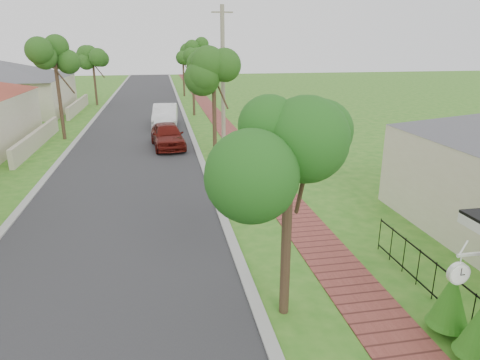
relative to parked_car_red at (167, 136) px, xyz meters
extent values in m
cube|color=#28282B|center=(-2.00, 1.64, -0.74)|extent=(7.00, 120.00, 0.02)
cube|color=#9E9E99|center=(1.65, 1.64, -0.74)|extent=(0.30, 120.00, 0.10)
cube|color=#9E9E99|center=(-5.65, 1.64, -0.74)|extent=(0.30, 120.00, 0.10)
cube|color=brown|center=(4.25, 1.64, -0.74)|extent=(1.50, 120.00, 0.03)
cube|color=black|center=(5.90, -18.36, 0.21)|extent=(0.03, 8.00, 0.03)
cube|color=black|center=(5.90, -18.36, -0.59)|extent=(0.03, 8.00, 0.03)
cylinder|color=black|center=(5.90, -18.36, -0.24)|extent=(0.02, 0.02, 1.00)
cylinder|color=black|center=(5.90, -17.70, -0.24)|extent=(0.02, 0.02, 1.00)
cylinder|color=black|center=(5.90, -17.03, -0.24)|extent=(0.02, 0.02, 1.00)
cylinder|color=black|center=(5.90, -16.36, -0.24)|extent=(0.02, 0.02, 1.00)
cylinder|color=black|center=(5.90, -15.70, -0.24)|extent=(0.02, 0.02, 1.00)
cylinder|color=black|center=(5.90, -15.03, -0.24)|extent=(0.02, 0.02, 1.00)
cylinder|color=black|center=(5.90, -14.36, -0.24)|extent=(0.02, 0.02, 1.00)
cylinder|color=#382619|center=(2.50, -2.36, 1.54)|extent=(0.22, 0.22, 4.55)
sphere|color=#1F4412|center=(2.50, -2.36, 3.94)|extent=(1.70, 1.70, 1.70)
cylinder|color=#382619|center=(2.50, 11.64, 1.71)|extent=(0.22, 0.22, 4.90)
sphere|color=#1F4412|center=(2.50, 11.64, 4.30)|extent=(1.70, 1.70, 1.70)
cylinder|color=#382619|center=(2.50, 25.64, 1.36)|extent=(0.22, 0.22, 4.20)
sphere|color=#1F4412|center=(2.50, 25.64, 3.58)|extent=(1.70, 1.70, 1.70)
cylinder|color=#382619|center=(-6.50, 3.64, 1.71)|extent=(0.22, 0.22, 4.90)
sphere|color=#1F4412|center=(-6.50, 3.64, 4.30)|extent=(1.70, 1.70, 1.70)
cylinder|color=#382619|center=(-6.50, 19.64, 1.54)|extent=(0.22, 0.22, 4.55)
sphere|color=#1F4412|center=(-6.50, 19.64, 3.94)|extent=(1.70, 1.70, 1.70)
sphere|color=#156919|center=(5.45, -19.09, -0.45)|extent=(0.66, 0.66, 0.66)
sphere|color=#156919|center=(5.45, -18.20, -0.42)|extent=(0.68, 0.68, 0.68)
cone|color=#156919|center=(5.45, -18.20, 0.16)|extent=(0.77, 0.77, 1.15)
cube|color=#BFB299|center=(-7.60, 1.64, -0.24)|extent=(0.25, 10.00, 1.00)
cube|color=#BFB299|center=(-7.60, 15.64, -0.24)|extent=(0.25, 10.00, 1.00)
imported|color=#5B130D|center=(0.00, 0.00, 0.00)|extent=(2.15, 4.47, 1.47)
imported|color=white|center=(0.00, 6.84, 0.07)|extent=(2.00, 4.97, 1.61)
cylinder|color=#382619|center=(2.23, -16.86, 1.19)|extent=(0.22, 0.22, 3.85)
sphere|color=#235E1B|center=(2.23, -16.86, 3.22)|extent=(1.91, 1.91, 1.91)
cylinder|color=gray|center=(3.30, -0.21, 3.22)|extent=(0.24, 0.24, 7.92)
cube|color=gray|center=(3.30, -0.21, 6.78)|extent=(1.20, 0.08, 0.08)
cube|color=white|center=(5.14, -18.96, 1.55)|extent=(0.72, 0.05, 0.05)
cylinder|color=white|center=(4.87, -18.96, 1.39)|extent=(0.02, 0.02, 0.31)
cylinder|color=white|center=(4.87, -18.96, 1.18)|extent=(0.43, 0.10, 0.43)
cylinder|color=white|center=(4.87, -19.02, 1.18)|extent=(0.37, 0.01, 0.37)
cylinder|color=white|center=(4.87, -18.91, 1.18)|extent=(0.37, 0.01, 0.37)
cube|color=black|center=(4.87, -19.03, 1.25)|extent=(0.01, 0.01, 0.14)
cube|color=black|center=(4.91, -19.03, 1.18)|extent=(0.09, 0.01, 0.02)
camera|label=1|loc=(-0.31, -25.01, 5.19)|focal=32.00mm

